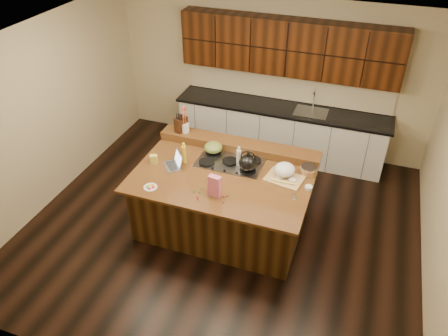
% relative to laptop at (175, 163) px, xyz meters
% --- Properties ---
extents(room, '(5.52, 5.02, 2.72)m').
position_rel_laptop_xyz_m(room, '(0.70, 0.02, 0.38)').
color(room, black).
rests_on(room, ground).
extents(island, '(2.40, 1.60, 0.92)m').
position_rel_laptop_xyz_m(island, '(0.70, 0.02, -0.51)').
color(island, black).
rests_on(island, ground).
extents(back_ledge, '(2.40, 0.30, 0.12)m').
position_rel_laptop_xyz_m(back_ledge, '(0.70, 0.72, 0.01)').
color(back_ledge, black).
rests_on(back_ledge, island).
extents(cooktop, '(0.92, 0.52, 0.05)m').
position_rel_laptop_xyz_m(cooktop, '(0.70, 0.32, -0.04)').
color(cooktop, gray).
rests_on(cooktop, island).
extents(back_counter, '(3.70, 0.66, 2.40)m').
position_rel_laptop_xyz_m(back_counter, '(1.00, 2.25, 0.01)').
color(back_counter, silver).
rests_on(back_counter, ground).
extents(kettle, '(0.29, 0.29, 0.22)m').
position_rel_laptop_xyz_m(kettle, '(1.00, 0.19, 0.10)').
color(kettle, black).
rests_on(kettle, cooktop).
extents(green_bowl, '(0.31, 0.31, 0.15)m').
position_rel_laptop_xyz_m(green_bowl, '(0.40, 0.45, 0.06)').
color(green_bowl, olive).
rests_on(green_bowl, cooktop).
extents(laptop, '(0.36, 0.36, 0.20)m').
position_rel_laptop_xyz_m(laptop, '(0.00, 0.00, 0.00)').
color(laptop, '#B7B7BC').
rests_on(laptop, island).
extents(oil_bottle, '(0.08, 0.08, 0.27)m').
position_rel_laptop_xyz_m(oil_bottle, '(0.09, 0.12, 0.08)').
color(oil_bottle, gold).
rests_on(oil_bottle, island).
extents(vinegar_bottle, '(0.08, 0.08, 0.25)m').
position_rel_laptop_xyz_m(vinegar_bottle, '(0.83, 0.31, 0.07)').
color(vinegar_bottle, silver).
rests_on(vinegar_bottle, island).
extents(wooden_tray, '(0.54, 0.43, 0.20)m').
position_rel_laptop_xyz_m(wooden_tray, '(1.49, 0.25, 0.03)').
color(wooden_tray, tan).
rests_on(wooden_tray, island).
extents(ramekin_a, '(0.12, 0.12, 0.04)m').
position_rel_laptop_xyz_m(ramekin_a, '(1.85, 0.10, -0.03)').
color(ramekin_a, white).
rests_on(ramekin_a, island).
extents(ramekin_b, '(0.13, 0.13, 0.04)m').
position_rel_laptop_xyz_m(ramekin_b, '(1.45, 0.20, -0.03)').
color(ramekin_b, white).
rests_on(ramekin_b, island).
extents(ramekin_c, '(0.12, 0.12, 0.04)m').
position_rel_laptop_xyz_m(ramekin_c, '(1.61, 0.18, -0.03)').
color(ramekin_c, white).
rests_on(ramekin_c, island).
extents(strainer_bowl, '(0.30, 0.30, 0.09)m').
position_rel_laptop_xyz_m(strainer_bowl, '(1.78, 0.45, -0.01)').
color(strainer_bowl, '#996B3F').
rests_on(strainer_bowl, island).
extents(kitchen_timer, '(0.10, 0.10, 0.07)m').
position_rel_laptop_xyz_m(kitchen_timer, '(1.71, -0.14, -0.02)').
color(kitchen_timer, silver).
rests_on(kitchen_timer, island).
extents(pink_bag, '(0.17, 0.11, 0.29)m').
position_rel_laptop_xyz_m(pink_bag, '(0.75, -0.43, 0.09)').
color(pink_bag, '#D76586').
rests_on(pink_bag, island).
extents(candy_plate, '(0.23, 0.23, 0.01)m').
position_rel_laptop_xyz_m(candy_plate, '(-0.09, -0.56, -0.05)').
color(candy_plate, white).
rests_on(candy_plate, island).
extents(package_box, '(0.12, 0.10, 0.14)m').
position_rel_laptop_xyz_m(package_box, '(-0.30, -0.05, 0.02)').
color(package_box, '#D8C44C').
rests_on(package_box, island).
extents(utensil_crock, '(0.16, 0.16, 0.14)m').
position_rel_laptop_xyz_m(utensil_crock, '(-0.15, 0.72, 0.14)').
color(utensil_crock, white).
rests_on(utensil_crock, back_ledge).
extents(knife_block, '(0.18, 0.22, 0.23)m').
position_rel_laptop_xyz_m(knife_block, '(-0.22, 0.72, 0.18)').
color(knife_block, black).
rests_on(knife_block, back_ledge).
extents(gumdrop_0, '(0.02, 0.02, 0.02)m').
position_rel_laptop_xyz_m(gumdrop_0, '(0.56, -0.56, -0.04)').
color(gumdrop_0, red).
rests_on(gumdrop_0, island).
extents(gumdrop_1, '(0.02, 0.02, 0.02)m').
position_rel_laptop_xyz_m(gumdrop_1, '(0.92, -0.37, -0.04)').
color(gumdrop_1, '#198C26').
rests_on(gumdrop_1, island).
extents(gumdrop_2, '(0.02, 0.02, 0.02)m').
position_rel_laptop_xyz_m(gumdrop_2, '(0.58, -0.59, -0.04)').
color(gumdrop_2, red).
rests_on(gumdrop_2, island).
extents(gumdrop_3, '(0.02, 0.02, 0.02)m').
position_rel_laptop_xyz_m(gumdrop_3, '(0.54, -0.44, -0.04)').
color(gumdrop_3, '#198C26').
rests_on(gumdrop_3, island).
extents(gumdrop_4, '(0.02, 0.02, 0.02)m').
position_rel_laptop_xyz_m(gumdrop_4, '(0.91, -0.54, -0.04)').
color(gumdrop_4, red).
rests_on(gumdrop_4, island).
extents(gumdrop_5, '(0.02, 0.02, 0.02)m').
position_rel_laptop_xyz_m(gumdrop_5, '(0.55, -0.36, -0.04)').
color(gumdrop_5, '#198C26').
rests_on(gumdrop_5, island).
extents(gumdrop_6, '(0.02, 0.02, 0.02)m').
position_rel_laptop_xyz_m(gumdrop_6, '(0.91, -0.40, -0.04)').
color(gumdrop_6, red).
rests_on(gumdrop_6, island).
extents(gumdrop_7, '(0.02, 0.02, 0.02)m').
position_rel_laptop_xyz_m(gumdrop_7, '(0.47, -0.46, -0.04)').
color(gumdrop_7, '#198C26').
rests_on(gumdrop_7, island).
extents(gumdrop_8, '(0.02, 0.02, 0.02)m').
position_rel_laptop_xyz_m(gumdrop_8, '(0.77, -0.44, -0.04)').
color(gumdrop_8, red).
rests_on(gumdrop_8, island).
extents(gumdrop_9, '(0.02, 0.02, 0.02)m').
position_rel_laptop_xyz_m(gumdrop_9, '(0.76, -0.49, -0.04)').
color(gumdrop_9, '#198C26').
rests_on(gumdrop_9, island).
extents(gumdrop_10, '(0.02, 0.02, 0.02)m').
position_rel_laptop_xyz_m(gumdrop_10, '(0.87, -0.43, -0.04)').
color(gumdrop_10, red).
rests_on(gumdrop_10, island).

